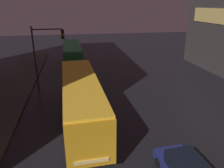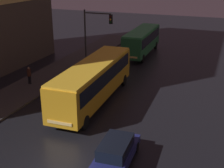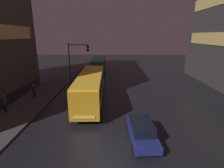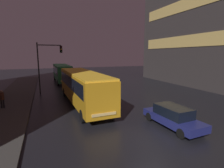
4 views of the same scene
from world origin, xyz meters
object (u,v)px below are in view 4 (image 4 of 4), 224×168
Objects in this scene: bus_far at (62,72)px; traffic_light_main at (47,60)px; pedestrian_far at (2,98)px; car_taxi at (173,116)px; bus_near at (83,85)px.

traffic_light_main is at bearing 72.04° from bus_far.
pedestrian_far is (-6.70, -14.36, -0.82)m from bus_far.
traffic_light_main is (-7.83, 14.52, 3.59)m from car_taxi.
traffic_light_main is (-3.10, 7.00, 2.30)m from bus_near.
bus_near is 2.55× the size of car_taxi.
pedestrian_far is (-11.94, 8.77, 0.37)m from car_taxi.
bus_far is 9.31m from traffic_light_main.
bus_far is at bearing 73.29° from traffic_light_main.
car_taxi is (4.73, -7.52, -1.29)m from bus_near.
traffic_light_main is at bearing -64.86° from car_taxi.
bus_near is at bearing 11.75° from pedestrian_far.
traffic_light_main reaches higher than car_taxi.
bus_far is 1.51× the size of traffic_light_main.
car_taxi is (5.24, -23.13, -1.20)m from bus_far.
car_taxi is at bearing 120.09° from bus_near.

